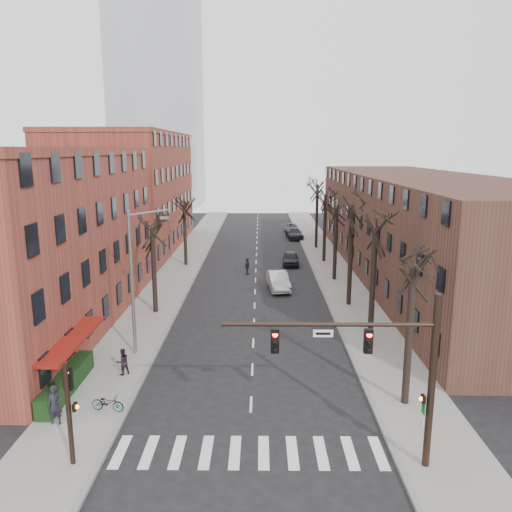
{
  "coord_description": "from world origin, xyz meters",
  "views": [
    {
      "loc": [
        0.43,
        -18.62,
        12.38
      ],
      "look_at": [
        0.11,
        20.52,
        4.0
      ],
      "focal_mm": 35.0,
      "sensor_mm": 36.0,
      "label": 1
    }
  ],
  "objects_px": {
    "pedestrian_a": "(55,405)",
    "bicycle": "(108,403)",
    "silver_sedan": "(278,281)",
    "parked_car_near": "(291,258)",
    "parked_car_mid": "(294,233)"
  },
  "relations": [
    {
      "from": "silver_sedan",
      "to": "parked_car_near",
      "type": "relative_size",
      "value": 1.12
    },
    {
      "from": "silver_sedan",
      "to": "bicycle",
      "type": "bearing_deg",
      "value": -119.06
    },
    {
      "from": "parked_car_near",
      "to": "parked_car_mid",
      "type": "relative_size",
      "value": 0.83
    },
    {
      "from": "pedestrian_a",
      "to": "parked_car_near",
      "type": "bearing_deg",
      "value": 67.79
    },
    {
      "from": "parked_car_near",
      "to": "bicycle",
      "type": "xyz_separation_m",
      "value": [
        -10.62,
        -31.55,
        -0.15
      ]
    },
    {
      "from": "pedestrian_a",
      "to": "bicycle",
      "type": "xyz_separation_m",
      "value": [
        2.02,
        1.15,
        -0.49
      ]
    },
    {
      "from": "silver_sedan",
      "to": "pedestrian_a",
      "type": "height_order",
      "value": "pedestrian_a"
    },
    {
      "from": "silver_sedan",
      "to": "parked_car_mid",
      "type": "xyz_separation_m",
      "value": [
        3.22,
        26.34,
        -0.04
      ]
    },
    {
      "from": "silver_sedan",
      "to": "pedestrian_a",
      "type": "xyz_separation_m",
      "value": [
        -10.91,
        -22.89,
        0.28
      ]
    },
    {
      "from": "pedestrian_a",
      "to": "bicycle",
      "type": "bearing_deg",
      "value": 28.44
    },
    {
      "from": "silver_sedan",
      "to": "bicycle",
      "type": "height_order",
      "value": "silver_sedan"
    },
    {
      "from": "silver_sedan",
      "to": "parked_car_near",
      "type": "xyz_separation_m",
      "value": [
        1.72,
        9.81,
        -0.06
      ]
    },
    {
      "from": "silver_sedan",
      "to": "parked_car_near",
      "type": "bearing_deg",
      "value": 73.21
    },
    {
      "from": "silver_sedan",
      "to": "pedestrian_a",
      "type": "bearing_deg",
      "value": -122.31
    },
    {
      "from": "parked_car_mid",
      "to": "pedestrian_a",
      "type": "relative_size",
      "value": 2.82
    }
  ]
}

